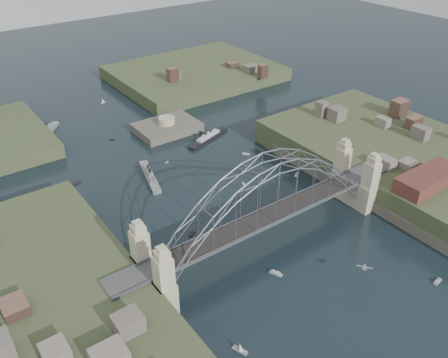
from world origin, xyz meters
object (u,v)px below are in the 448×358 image
Objects in this scene: naval_cruiser_far at (47,132)px; ocean_liner at (208,138)px; bridge at (268,203)px; wharf_shed at (428,179)px; naval_cruiser_near at (150,176)px; fort_island at (167,132)px.

naval_cruiser_far is 0.74× the size of ocean_liner.
wharf_shed is (44.00, -14.00, -2.32)m from bridge.
naval_cruiser_far is at bearing 107.88° from naval_cruiser_near.
ocean_liner is at bearing -59.97° from fort_island.
naval_cruiser_far is at bearing 140.07° from ocean_liner.
naval_cruiser_far is (-36.46, 23.07, 1.23)m from fort_island.
wharf_shed reaches higher than fort_island.
wharf_shed is at bearing -17.65° from bridge.
naval_cruiser_near is at bearing -129.33° from fort_island.
ocean_liner is (8.35, -14.44, 1.09)m from fort_island.
wharf_shed is at bearing -69.15° from fort_island.
naval_cruiser_near is 0.97× the size of ocean_liner.
naval_cruiser_near is at bearing -159.39° from ocean_liner.
fort_island is 1.52× the size of naval_cruiser_far.
fort_island is at bearing 50.67° from naval_cruiser_near.
ocean_liner is at bearing -39.93° from naval_cruiser_far.
bridge is at bearing -99.73° from fort_island.
wharf_shed is at bearing -57.41° from naval_cruiser_far.
bridge is 72.14m from fort_island.
naval_cruiser_near is (-8.82, 44.59, -11.45)m from bridge.
naval_cruiser_near is (-20.82, -25.41, 1.22)m from fort_island.
naval_cruiser_near is 1.30× the size of naval_cruiser_far.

